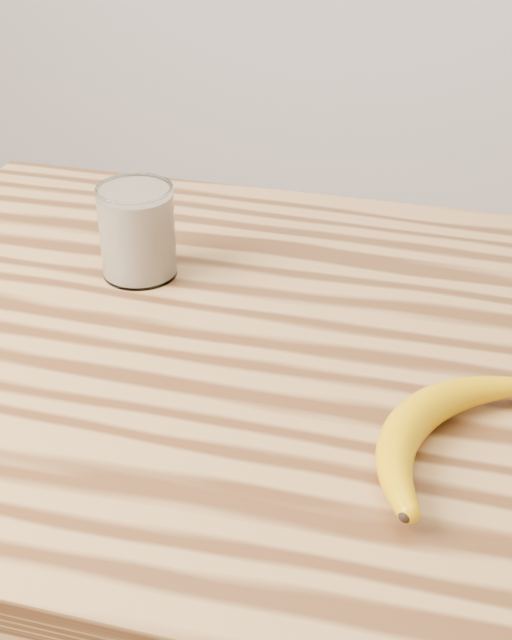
# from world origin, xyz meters

# --- Properties ---
(table) EXTENTS (1.20, 0.80, 0.90)m
(table) POSITION_xyz_m (0.00, 0.00, 0.77)
(table) COLOR #A57741
(table) RESTS_ON ground
(smoothie_glass) EXTENTS (0.09, 0.09, 0.11)m
(smoothie_glass) POSITION_xyz_m (-0.26, 0.10, 0.96)
(smoothie_glass) COLOR white
(smoothie_glass) RESTS_ON table
(banana) EXTENTS (0.23, 0.34, 0.04)m
(banana) POSITION_xyz_m (0.10, -0.13, 0.92)
(banana) COLOR #CD9304
(banana) RESTS_ON table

